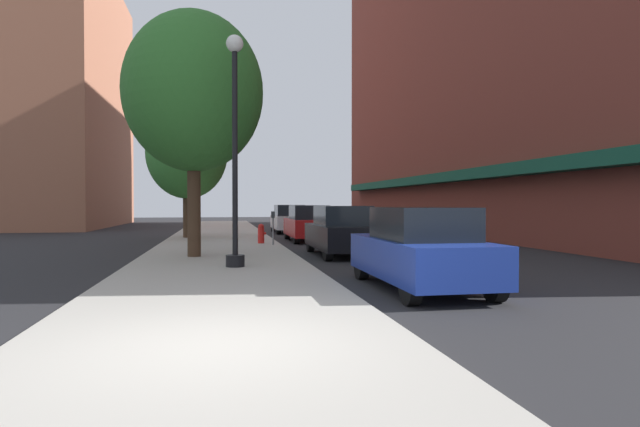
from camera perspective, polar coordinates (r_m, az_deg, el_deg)
The scene contains 13 objects.
ground_plane at distance 24.56m, azimuth -1.27°, elevation -2.98°, with size 90.00×90.00×0.00m, color #232326.
sidewalk_slab at distance 25.24m, azimuth -10.65°, elevation -2.76°, with size 4.80×50.00×0.12m, color #A8A399.
building_right_brick at distance 33.09m, azimuth 17.48°, elevation 16.45°, with size 6.80×40.00×21.12m.
building_far_background at distance 45.24m, azimuth -24.98°, elevation 10.78°, with size 6.80×18.00×18.94m.
lamppost at distance 13.85m, azimuth -9.09°, elevation 7.14°, with size 0.48×0.48×5.90m.
fire_hydrant at distance 21.87m, azimuth -6.32°, elevation -2.13°, with size 0.33×0.26×0.79m.
parking_meter_near at distance 20.89m, azimuth -5.05°, elevation -1.09°, with size 0.14×0.09×1.31m.
tree_near at distance 26.19m, azimuth -14.04°, elevation 6.30°, with size 3.80×3.80×6.22m.
tree_mid at distance 17.02m, azimuth -13.38°, elevation 12.49°, with size 4.22×4.22×7.44m.
car_blue at distance 10.92m, azimuth 10.69°, elevation -3.81°, with size 1.80×4.30×1.66m.
car_black at distance 17.74m, azimuth 2.32°, elevation -1.93°, with size 1.80×4.30×1.66m.
car_red at distance 24.49m, azimuth -1.26°, elevation -1.10°, with size 1.80×4.30×1.66m.
car_white at distance 31.63m, azimuth -3.36°, elevation -0.61°, with size 1.80×4.30×1.66m.
Camera 1 is at (0.06, -6.18, 1.73)m, focal length 29.92 mm.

